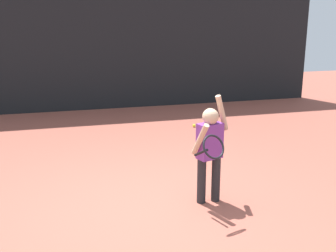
% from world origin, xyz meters
% --- Properties ---
extents(ground_plane, '(20.00, 20.00, 0.00)m').
position_xyz_m(ground_plane, '(0.00, 0.00, 0.00)').
color(ground_plane, '#9E5142').
extents(back_fence_windscreen, '(10.92, 0.08, 3.78)m').
position_xyz_m(back_fence_windscreen, '(0.00, 5.54, 1.89)').
color(back_fence_windscreen, black).
rests_on(back_fence_windscreen, ground).
extents(fence_post_2, '(0.09, 0.09, 3.93)m').
position_xyz_m(fence_post_2, '(0.00, 5.60, 1.96)').
color(fence_post_2, slate).
rests_on(fence_post_2, ground).
extents(fence_post_3, '(0.09, 0.09, 3.93)m').
position_xyz_m(fence_post_3, '(2.66, 5.60, 1.96)').
color(fence_post_3, slate).
rests_on(fence_post_3, ground).
extents(fence_post_4, '(0.09, 0.09, 3.93)m').
position_xyz_m(fence_post_4, '(5.31, 5.60, 1.96)').
color(fence_post_4, slate).
rests_on(fence_post_4, ground).
extents(tennis_player, '(0.58, 0.73, 1.35)m').
position_xyz_m(tennis_player, '(0.73, -0.04, 0.73)').
color(tennis_player, '#232326').
rests_on(tennis_player, ground).
extents(tennis_ball_1, '(0.07, 0.07, 0.07)m').
position_xyz_m(tennis_ball_1, '(1.64, 3.35, 0.03)').
color(tennis_ball_1, '#CCE033').
rests_on(tennis_ball_1, ground).
extents(tennis_ball_7, '(0.07, 0.07, 0.07)m').
position_xyz_m(tennis_ball_7, '(1.50, 2.52, 0.03)').
color(tennis_ball_7, '#CCE033').
rests_on(tennis_ball_7, ground).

